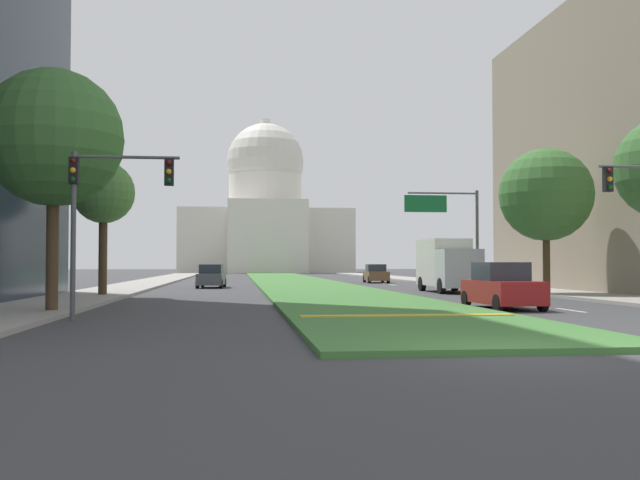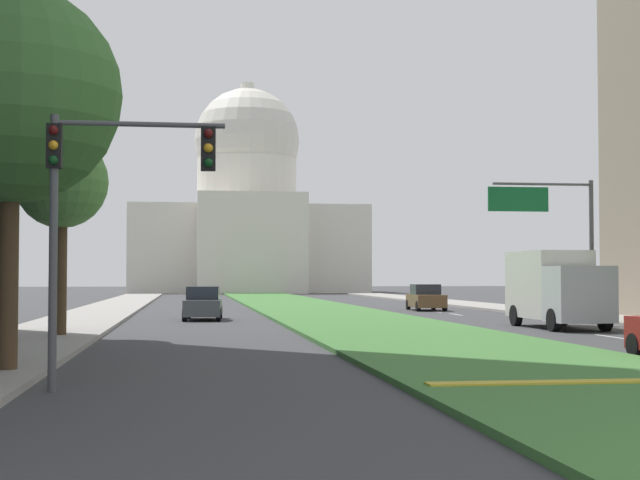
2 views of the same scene
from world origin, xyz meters
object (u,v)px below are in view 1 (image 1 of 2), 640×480
sedan_lead_stopped (502,287)px  box_truck_delivery (447,264)px  street_tree_left_near (54,138)px  overhead_guide_sign (451,219)px  sedan_distant (376,274)px  capitol_building (265,216)px  street_tree_left_mid (103,194)px  sedan_midblock (211,277)px  traffic_light_near_left (102,197)px  street_tree_right_mid (546,195)px

sedan_lead_stopped → box_truck_delivery: bearing=80.8°
sedan_lead_stopped → box_truck_delivery: size_ratio=0.67×
street_tree_left_near → box_truck_delivery: size_ratio=1.33×
overhead_guide_sign → sedan_distant: 17.81m
sedan_lead_stopped → box_truck_delivery: box_truck_delivery is taller
capitol_building → street_tree_left_mid: (-12.04, -93.33, -5.09)m
street_tree_left_near → sedan_distant: (18.60, 36.87, -5.31)m
sedan_midblock → street_tree_left_mid: bearing=-110.5°
capitol_building → overhead_guide_sign: capitol_building is taller
capitol_building → traffic_light_near_left: bearing=-94.9°
street_tree_right_mid → sedan_lead_stopped: bearing=-122.2°
traffic_light_near_left → sedan_distant: (16.42, 39.79, -3.02)m
sedan_midblock → box_truck_delivery: size_ratio=0.70×
overhead_guide_sign → street_tree_left_near: 28.12m
sedan_midblock → sedan_distant: bearing=38.4°
traffic_light_near_left → street_tree_right_mid: size_ratio=0.66×
street_tree_left_near → capitol_building: bearing=83.8°
overhead_guide_sign → box_truck_delivery: size_ratio=1.02×
street_tree_left_near → sedan_midblock: (4.54, 25.74, -5.31)m
traffic_light_near_left → street_tree_left_near: size_ratio=0.61×
capitol_building → sedan_distant: bearing=-84.1°
traffic_light_near_left → sedan_distant: bearing=67.6°
street_tree_left_near → street_tree_left_mid: 12.24m
street_tree_left_near → box_truck_delivery: (18.95, 16.40, -4.41)m
street_tree_right_mid → traffic_light_near_left: bearing=-145.8°
street_tree_left_mid → sedan_distant: street_tree_left_mid is taller
street_tree_left_mid → box_truck_delivery: 20.24m
overhead_guide_sign → street_tree_right_mid: bearing=-72.4°
street_tree_left_near → box_truck_delivery: street_tree_left_near is taller
street_tree_left_mid → sedan_distant: bearing=52.2°
sedan_midblock → overhead_guide_sign: bearing=-21.6°
street_tree_left_near → street_tree_right_mid: bearing=26.0°
overhead_guide_sign → box_truck_delivery: (-1.22, -3.14, -2.94)m
traffic_light_near_left → sedan_lead_stopped: bearing=15.4°
traffic_light_near_left → street_tree_right_mid: bearing=34.2°
overhead_guide_sign → box_truck_delivery: overhead_guide_sign is taller
traffic_light_near_left → street_tree_left_near: street_tree_left_near is taller
overhead_guide_sign → sedan_lead_stopped: bearing=-101.3°
street_tree_right_mid → sedan_midblock: bearing=141.4°
overhead_guide_sign → sedan_midblock: size_ratio=1.44×
capitol_building → street_tree_left_near: size_ratio=3.60×
capitol_building → sedan_lead_stopped: size_ratio=7.18×
sedan_lead_stopped → sedan_midblock: (-11.92, 24.75, -0.06)m
sedan_distant → box_truck_delivery: 20.49m
traffic_light_near_left → street_tree_left_mid: 15.44m
capitol_building → traffic_light_near_left: 109.06m
sedan_distant → traffic_light_near_left: bearing=-112.4°
sedan_midblock → traffic_light_near_left: bearing=-94.7°
sedan_distant → street_tree_right_mid: bearing=-80.7°
street_tree_left_near → sedan_lead_stopped: size_ratio=1.99×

